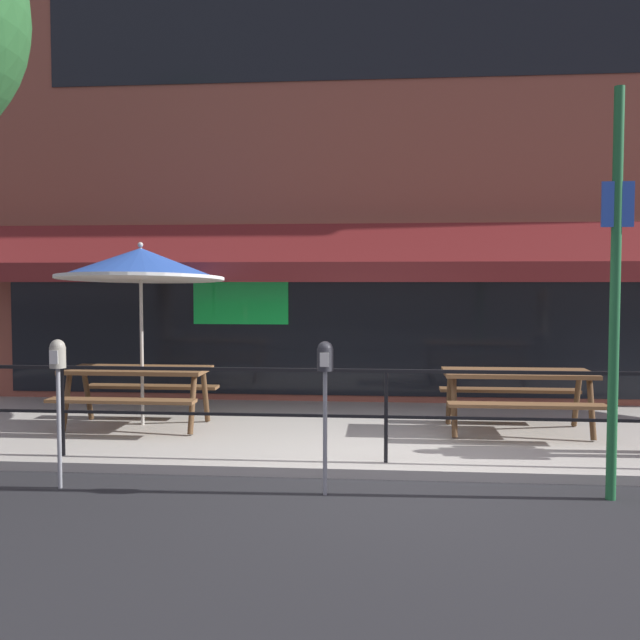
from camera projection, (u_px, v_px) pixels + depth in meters
ground_plane at (386, 480)px, 7.05m from camera, size 120.00×120.00×0.00m
patio_deck at (385, 433)px, 9.04m from camera, size 15.00×4.00×0.10m
restaurant_building at (386, 148)px, 11.04m from camera, size 15.00×1.60×8.15m
patio_railing at (386, 395)px, 7.31m from camera, size 13.84×0.04×0.97m
picnic_table_left at (137, 380)px, 9.08m from camera, size 1.80×1.42×0.76m
picnic_table_centre at (517, 384)px, 8.77m from camera, size 1.80×1.42×0.76m
patio_umbrella_left at (141, 265)px, 9.18m from camera, size 2.14×2.14×2.38m
parking_meter_near at (58, 368)px, 6.72m from camera, size 0.15×0.16×1.42m
parking_meter_far at (325, 371)px, 6.51m from camera, size 0.15×0.16×1.42m
street_sign_pole at (615, 290)px, 6.32m from camera, size 0.28×0.09×3.67m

